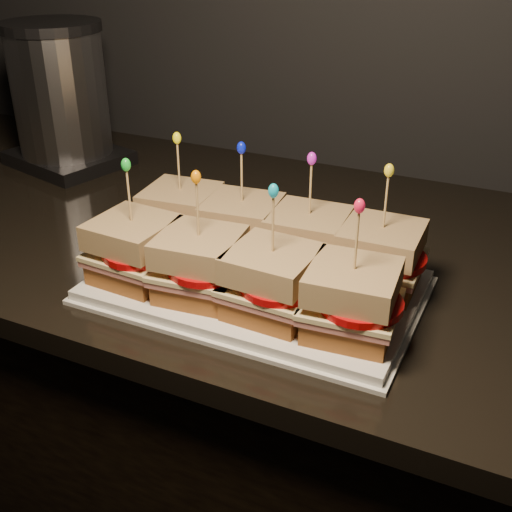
% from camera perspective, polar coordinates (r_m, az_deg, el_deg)
% --- Properties ---
extents(cabinet, '(2.63, 0.67, 0.85)m').
position_cam_1_polar(cabinet, '(1.23, 12.38, -20.12)').
color(cabinet, black).
rests_on(cabinet, ground).
extents(granite_slab, '(2.67, 0.71, 0.03)m').
position_cam_1_polar(granite_slab, '(0.95, 15.05, -1.92)').
color(granite_slab, black).
rests_on(granite_slab, cabinet).
extents(platter, '(0.41, 0.26, 0.02)m').
position_cam_1_polar(platter, '(0.85, 0.00, -2.74)').
color(platter, white).
rests_on(platter, granite_slab).
extents(platter_rim, '(0.43, 0.27, 0.01)m').
position_cam_1_polar(platter_rim, '(0.85, 0.00, -3.09)').
color(platter_rim, white).
rests_on(platter_rim, granite_slab).
extents(sandwich_0_bread_bot, '(0.10, 0.10, 0.03)m').
position_cam_1_polar(sandwich_0_bread_bot, '(0.95, -6.55, 2.02)').
color(sandwich_0_bread_bot, brown).
rests_on(sandwich_0_bread_bot, platter).
extents(sandwich_0_ham, '(0.11, 0.11, 0.01)m').
position_cam_1_polar(sandwich_0_ham, '(0.94, -6.60, 2.97)').
color(sandwich_0_ham, '#C15D5A').
rests_on(sandwich_0_ham, sandwich_0_bread_bot).
extents(sandwich_0_cheese, '(0.12, 0.11, 0.01)m').
position_cam_1_polar(sandwich_0_cheese, '(0.94, -6.63, 3.36)').
color(sandwich_0_cheese, beige).
rests_on(sandwich_0_cheese, sandwich_0_ham).
extents(sandwich_0_tomato, '(0.10, 0.10, 0.01)m').
position_cam_1_polar(sandwich_0_tomato, '(0.92, -6.21, 3.51)').
color(sandwich_0_tomato, '#BA080A').
rests_on(sandwich_0_tomato, sandwich_0_cheese).
extents(sandwich_0_bread_top, '(0.11, 0.11, 0.03)m').
position_cam_1_polar(sandwich_0_bread_top, '(0.93, -6.72, 4.97)').
color(sandwich_0_bread_top, brown).
rests_on(sandwich_0_bread_top, sandwich_0_tomato).
extents(sandwich_0_pick, '(0.00, 0.00, 0.09)m').
position_cam_1_polar(sandwich_0_pick, '(0.91, -6.88, 7.67)').
color(sandwich_0_pick, tan).
rests_on(sandwich_0_pick, sandwich_0_bread_top).
extents(sandwich_0_frill, '(0.01, 0.01, 0.02)m').
position_cam_1_polar(sandwich_0_frill, '(0.89, -7.05, 10.37)').
color(sandwich_0_frill, '#FCEF0F').
rests_on(sandwich_0_frill, sandwich_0_pick).
extents(sandwich_1_bread_bot, '(0.11, 0.11, 0.03)m').
position_cam_1_polar(sandwich_1_bread_bot, '(0.90, -1.22, 0.87)').
color(sandwich_1_bread_bot, brown).
rests_on(sandwich_1_bread_bot, platter).
extents(sandwich_1_ham, '(0.12, 0.11, 0.01)m').
position_cam_1_polar(sandwich_1_ham, '(0.90, -1.23, 1.86)').
color(sandwich_1_ham, '#C15D5A').
rests_on(sandwich_1_ham, sandwich_1_bread_bot).
extents(sandwich_1_cheese, '(0.12, 0.11, 0.01)m').
position_cam_1_polar(sandwich_1_cheese, '(0.89, -1.23, 2.26)').
color(sandwich_1_cheese, beige).
rests_on(sandwich_1_cheese, sandwich_1_ham).
extents(sandwich_1_tomato, '(0.10, 0.10, 0.01)m').
position_cam_1_polar(sandwich_1_tomato, '(0.88, -0.71, 2.40)').
color(sandwich_1_tomato, '#BA080A').
rests_on(sandwich_1_tomato, sandwich_1_cheese).
extents(sandwich_1_bread_top, '(0.11, 0.11, 0.03)m').
position_cam_1_polar(sandwich_1_bread_top, '(0.88, -1.25, 3.93)').
color(sandwich_1_bread_top, brown).
rests_on(sandwich_1_bread_top, sandwich_1_tomato).
extents(sandwich_1_pick, '(0.00, 0.00, 0.09)m').
position_cam_1_polar(sandwich_1_pick, '(0.86, -1.28, 6.76)').
color(sandwich_1_pick, tan).
rests_on(sandwich_1_pick, sandwich_1_bread_top).
extents(sandwich_1_frill, '(0.01, 0.01, 0.02)m').
position_cam_1_polar(sandwich_1_frill, '(0.85, -1.31, 9.59)').
color(sandwich_1_frill, '#0916D4').
rests_on(sandwich_1_frill, sandwich_1_pick).
extents(sandwich_2_bread_bot, '(0.10, 0.10, 0.03)m').
position_cam_1_polar(sandwich_2_bread_bot, '(0.87, 4.59, -0.39)').
color(sandwich_2_bread_bot, brown).
rests_on(sandwich_2_bread_bot, platter).
extents(sandwich_2_ham, '(0.11, 0.11, 0.01)m').
position_cam_1_polar(sandwich_2_ham, '(0.86, 4.64, 0.62)').
color(sandwich_2_ham, '#C15D5A').
rests_on(sandwich_2_ham, sandwich_2_bread_bot).
extents(sandwich_2_cheese, '(0.11, 0.11, 0.01)m').
position_cam_1_polar(sandwich_2_cheese, '(0.86, 4.65, 1.04)').
color(sandwich_2_cheese, beige).
rests_on(sandwich_2_cheese, sandwich_2_ham).
extents(sandwich_2_tomato, '(0.10, 0.10, 0.01)m').
position_cam_1_polar(sandwich_2_tomato, '(0.85, 5.28, 1.17)').
color(sandwich_2_tomato, '#BA080A').
rests_on(sandwich_2_tomato, sandwich_2_cheese).
extents(sandwich_2_bread_top, '(0.10, 0.10, 0.03)m').
position_cam_1_polar(sandwich_2_bread_top, '(0.85, 4.73, 2.76)').
color(sandwich_2_bread_top, brown).
rests_on(sandwich_2_bread_top, sandwich_2_tomato).
extents(sandwich_2_pick, '(0.00, 0.00, 0.09)m').
position_cam_1_polar(sandwich_2_pick, '(0.83, 4.85, 5.69)').
color(sandwich_2_pick, tan).
rests_on(sandwich_2_pick, sandwich_2_bread_top).
extents(sandwich_2_frill, '(0.01, 0.01, 0.02)m').
position_cam_1_polar(sandwich_2_frill, '(0.81, 4.98, 8.63)').
color(sandwich_2_frill, '#C91FCC').
rests_on(sandwich_2_frill, sandwich_2_pick).
extents(sandwich_3_bread_bot, '(0.10, 0.10, 0.03)m').
position_cam_1_polar(sandwich_3_bread_bot, '(0.84, 10.81, -1.73)').
color(sandwich_3_bread_bot, brown).
rests_on(sandwich_3_bread_bot, platter).
extents(sandwich_3_ham, '(0.11, 0.10, 0.01)m').
position_cam_1_polar(sandwich_3_ham, '(0.84, 10.92, -0.71)').
color(sandwich_3_ham, '#C15D5A').
rests_on(sandwich_3_ham, sandwich_3_bread_bot).
extents(sandwich_3_cheese, '(0.11, 0.11, 0.01)m').
position_cam_1_polar(sandwich_3_cheese, '(0.83, 10.96, -0.28)').
color(sandwich_3_cheese, beige).
rests_on(sandwich_3_cheese, sandwich_3_ham).
extents(sandwich_3_tomato, '(0.10, 0.10, 0.01)m').
position_cam_1_polar(sandwich_3_tomato, '(0.82, 11.69, -0.17)').
color(sandwich_3_tomato, '#BA080A').
rests_on(sandwich_3_tomato, sandwich_3_cheese).
extents(sandwich_3_bread_top, '(0.10, 0.10, 0.03)m').
position_cam_1_polar(sandwich_3_bread_top, '(0.82, 11.14, 1.47)').
color(sandwich_3_bread_top, brown).
rests_on(sandwich_3_bread_top, sandwich_3_tomato).
extents(sandwich_3_pick, '(0.00, 0.00, 0.09)m').
position_cam_1_polar(sandwich_3_pick, '(0.80, 11.44, 4.46)').
color(sandwich_3_pick, tan).
rests_on(sandwich_3_pick, sandwich_3_bread_top).
extents(sandwich_3_frill, '(0.01, 0.01, 0.02)m').
position_cam_1_polar(sandwich_3_frill, '(0.78, 11.75, 7.47)').
color(sandwich_3_frill, yellow).
rests_on(sandwich_3_frill, sandwich_3_pick).
extents(sandwich_4_bread_bot, '(0.10, 0.10, 0.03)m').
position_cam_1_polar(sandwich_4_bread_bot, '(0.86, -10.60, -1.09)').
color(sandwich_4_bread_bot, brown).
rests_on(sandwich_4_bread_bot, platter).
extents(sandwich_4_ham, '(0.11, 0.11, 0.01)m').
position_cam_1_polar(sandwich_4_ham, '(0.85, -10.70, -0.08)').
color(sandwich_4_ham, '#C15D5A').
rests_on(sandwich_4_ham, sandwich_4_bread_bot).
extents(sandwich_4_cheese, '(0.11, 0.11, 0.01)m').
position_cam_1_polar(sandwich_4_cheese, '(0.85, -10.74, 0.34)').
color(sandwich_4_cheese, beige).
rests_on(sandwich_4_cheese, sandwich_4_ham).
extents(sandwich_4_tomato, '(0.10, 0.10, 0.01)m').
position_cam_1_polar(sandwich_4_tomato, '(0.84, -10.34, 0.46)').
color(sandwich_4_tomato, '#BA080A').
rests_on(sandwich_4_tomato, sandwich_4_cheese).
extents(sandwich_4_bread_top, '(0.10, 0.10, 0.03)m').
position_cam_1_polar(sandwich_4_bread_top, '(0.84, -10.91, 2.07)').
color(sandwich_4_bread_top, brown).
rests_on(sandwich_4_bread_top, sandwich_4_tomato).
extents(sandwich_4_pick, '(0.00, 0.00, 0.09)m').
position_cam_1_polar(sandwich_4_pick, '(0.82, -11.20, 5.01)').
color(sandwich_4_pick, tan).
rests_on(sandwich_4_pick, sandwich_4_bread_top).
extents(sandwich_4_frill, '(0.01, 0.01, 0.02)m').
position_cam_1_polar(sandwich_4_frill, '(0.80, -11.49, 7.96)').
color(sandwich_4_frill, green).
rests_on(sandwich_4_frill, sandwich_4_pick).
extents(sandwich_5_bread_bot, '(0.10, 0.10, 0.03)m').
position_cam_1_polar(sandwich_5_bread_bot, '(0.81, -4.91, -2.54)').
color(sandwich_5_bread_bot, brown).
rests_on(sandwich_5_bread_bot, platter).
extents(sandwich_5_ham, '(0.11, 0.11, 0.01)m').
position_cam_1_polar(sandwich_5_ham, '(0.80, -4.96, -1.48)').
color(sandwich_5_ham, '#C15D5A').
rests_on(sandwich_5_ham, sandwich_5_bread_bot).
extents(sandwich_5_cheese, '(0.12, 0.11, 0.01)m').
position_cam_1_polar(sandwich_5_cheese, '(0.80, -4.98, -1.05)').
color(sandwich_5_cheese, beige).
rests_on(sandwich_5_cheese, sandwich_5_ham).
extents(sandwich_5_tomato, '(0.10, 0.10, 0.01)m').
position_cam_1_polar(sandwich_5_tomato, '(0.79, -4.46, -0.94)').
color(sandwich_5_tomato, '#BA080A').
rests_on(sandwich_5_tomato, sandwich_5_cheese).
extents(sandwich_5_bread_top, '(0.11, 0.11, 0.03)m').
position_cam_1_polar(sandwich_5_bread_top, '(0.79, -5.07, 0.77)').
color(sandwich_5_bread_top, brown).
rests_on(sandwich_5_bread_top, sandwich_5_tomato).
extents(sandwich_5_pick, '(0.00, 0.00, 0.09)m').
position_cam_1_polar(sandwich_5_pick, '(0.77, -5.21, 3.86)').
color(sandwich_5_pick, tan).
rests_on(sandwich_5_pick, sandwich_5_bread_top).
extents(sandwich_5_frill, '(0.01, 0.01, 0.02)m').
position_cam_1_polar(sandwich_5_frill, '(0.75, -5.36, 7.00)').
color(sandwich_5_frill, orange).
rests_on(sandwich_5_frill, sandwich_5_pick).
extents(sandwich_6_bread_bot, '(0.10, 0.10, 0.03)m').
position_cam_1_polar(sandwich_6_bread_bot, '(0.77, 1.42, -4.13)').
color(sandwich_6_bread_bot, brown).
rests_on(sandwich_6_bread_bot, platter).
extents(sandwich_6_ham, '(0.11, 0.11, 0.01)m').
position_cam_1_polar(sandwich_6_ham, '(0.77, 1.44, -3.03)').
color(sandwich_6_ham, '#C15D5A').
rests_on(sandwich_6_ham, sandwich_6_bread_bot).
extents(sandwich_6_cheese, '(0.11, 0.11, 0.01)m').
position_cam_1_polar(sandwich_6_cheese, '(0.76, 1.44, -2.58)').
color(sandwich_6_cheese, beige).
rests_on(sandwich_6_cheese, sandwich_6_ham).
extents(sandwich_6_tomato, '(0.10, 0.10, 0.01)m').
position_cam_1_polar(sandwich_6_tomato, '(0.75, 2.10, -2.49)').
color(sandwich_6_tomato, '#BA080A').
rests_on(sandwich_6_tomato, sandwich_6_cheese).
extents(sandwich_6_bread_top, '(0.10, 0.10, 0.03)m').
position_cam_1_polar(sandwich_6_bread_top, '(0.75, 1.47, -0.69)').
color(sandwich_6_bread_top, brown).
rests_on(sandwich_6_bread_top, sandwich_6_tomato).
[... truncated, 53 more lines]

